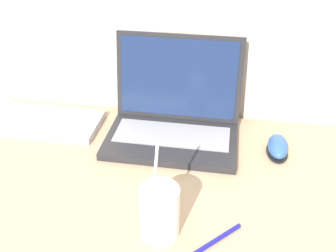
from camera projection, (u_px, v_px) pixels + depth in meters
laptop at (174, 115)px, 1.10m from camera, size 0.36×0.26×0.27m
drink_cup at (159, 211)px, 0.79m from camera, size 0.08×0.08×0.22m
computer_mouse at (278, 147)px, 1.05m from camera, size 0.06×0.11×0.04m
external_keyboard at (30, 121)px, 1.18m from camera, size 0.42×0.16×0.02m
pen at (216, 240)px, 0.80m from camera, size 0.10×0.10×0.01m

